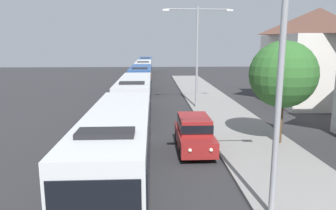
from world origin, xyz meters
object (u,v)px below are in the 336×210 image
(bus_lead, at_px, (119,145))
(bus_fourth_in_line, at_px, (144,69))
(streetlamp_mid, at_px, (197,47))
(roadside_tree, at_px, (283,75))
(bus_second_in_line, at_px, (135,95))
(bus_middle, at_px, (141,78))
(streetlamp_near, at_px, (282,56))
(white_suv, at_px, (194,132))
(bus_rear, at_px, (146,64))

(bus_lead, xyz_separation_m, bus_fourth_in_line, (0.00, 39.55, 0.00))
(streetlamp_mid, distance_m, roadside_tree, 11.34)
(bus_second_in_line, height_order, bus_middle, same)
(bus_fourth_in_line, distance_m, streetlamp_near, 43.08)
(streetlamp_near, distance_m, roadside_tree, 8.52)
(streetlamp_near, bearing_deg, bus_middle, 100.43)
(bus_second_in_line, xyz_separation_m, streetlamp_near, (5.40, -15.71, 3.74))
(white_suv, relative_size, streetlamp_mid, 0.53)
(bus_second_in_line, distance_m, bus_rear, 40.40)
(bus_second_in_line, bearing_deg, bus_middle, 90.00)
(bus_second_in_line, relative_size, bus_fourth_in_line, 0.92)
(bus_rear, bearing_deg, white_suv, -85.69)
(bus_second_in_line, bearing_deg, roadside_tree, -42.40)
(bus_middle, distance_m, streetlamp_mid, 12.73)
(bus_second_in_line, height_order, roadside_tree, roadside_tree)
(bus_rear, bearing_deg, streetlamp_mid, -81.84)
(bus_middle, bearing_deg, bus_fourth_in_line, 90.00)
(white_suv, distance_m, roadside_tree, 5.96)
(streetlamp_near, xyz_separation_m, streetlamp_mid, (0.00, 18.46, 0.08))
(bus_middle, xyz_separation_m, streetlamp_near, (5.40, -29.34, 3.74))
(bus_rear, distance_m, streetlamp_mid, 38.23)
(bus_second_in_line, relative_size, streetlamp_near, 1.29)
(roadside_tree, bearing_deg, white_suv, -172.31)
(bus_lead, bearing_deg, bus_middle, 90.00)
(white_suv, height_order, streetlamp_near, streetlamp_near)
(white_suv, bearing_deg, bus_middle, 99.42)
(bus_lead, height_order, bus_middle, same)
(bus_middle, bearing_deg, streetlamp_mid, -63.61)
(bus_second_in_line, xyz_separation_m, bus_fourth_in_line, (0.00, 26.86, 0.00))
(white_suv, relative_size, streetlamp_near, 0.53)
(bus_rear, bearing_deg, bus_second_in_line, -90.00)
(bus_lead, height_order, streetlamp_mid, streetlamp_mid)
(bus_second_in_line, height_order, streetlamp_mid, streetlamp_mid)
(white_suv, xyz_separation_m, roadside_tree, (5.05, 0.68, 3.08))
(bus_rear, xyz_separation_m, streetlamp_mid, (5.40, -37.66, 3.82))
(bus_rear, bearing_deg, streetlamp_near, -84.51)
(streetlamp_near, relative_size, roadside_tree, 1.50)
(bus_rear, distance_m, white_suv, 49.22)
(bus_middle, xyz_separation_m, streetlamp_mid, (5.40, -10.88, 3.82))
(bus_fourth_in_line, height_order, bus_rear, same)
(bus_second_in_line, relative_size, bus_rear, 1.03)
(bus_fourth_in_line, relative_size, streetlamp_near, 1.40)
(bus_lead, relative_size, bus_middle, 0.98)
(bus_middle, bearing_deg, bus_second_in_line, -90.00)
(streetlamp_mid, bearing_deg, bus_fourth_in_line, 102.62)
(bus_fourth_in_line, xyz_separation_m, bus_rear, (-0.00, 13.54, -0.00))
(bus_fourth_in_line, xyz_separation_m, streetlamp_near, (5.40, -42.58, 3.73))
(white_suv, height_order, streetlamp_mid, streetlamp_mid)
(white_suv, height_order, roadside_tree, roadside_tree)
(bus_middle, bearing_deg, bus_rear, 90.00)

